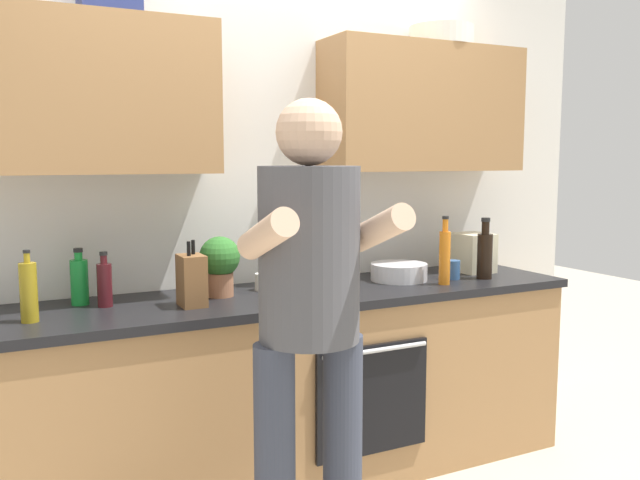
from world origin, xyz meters
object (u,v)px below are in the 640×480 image
(person_standing, at_px, (310,308))
(grocery_bag_rice, at_px, (473,253))
(bottle_wine, at_px, (105,284))
(mixing_bowl, at_px, (399,272))
(cup_coffee, at_px, (263,282))
(bottle_oil, at_px, (29,292))
(cup_stoneware, at_px, (314,284))
(bottle_soy, at_px, (485,254))
(cup_tea, at_px, (452,270))
(bottle_juice, at_px, (445,256))
(bottle_syrup, at_px, (307,254))
(potted_herb, at_px, (220,262))
(knife_block, at_px, (192,280))
(bottle_soda, at_px, (79,281))

(person_standing, height_order, grocery_bag_rice, person_standing)
(bottle_wine, bearing_deg, mixing_bowl, -1.45)
(bottle_wine, relative_size, grocery_bag_rice, 1.09)
(cup_coffee, bearing_deg, bottle_oil, -170.15)
(person_standing, xyz_separation_m, cup_stoneware, (0.35, 0.69, -0.06))
(bottle_soy, height_order, cup_tea, bottle_soy)
(bottle_juice, xyz_separation_m, cup_tea, (0.13, 0.10, -0.09))
(person_standing, bearing_deg, bottle_soy, 26.93)
(bottle_oil, bearing_deg, bottle_syrup, 11.94)
(bottle_syrup, xyz_separation_m, potted_herb, (-0.50, -0.14, 0.01))
(person_standing, distance_m, bottle_syrup, 1.09)
(bottle_soy, height_order, cup_coffee, bottle_soy)
(knife_block, bearing_deg, bottle_juice, -3.77)
(bottle_soda, height_order, bottle_wine, bottle_soda)
(bottle_syrup, distance_m, bottle_wine, 1.00)
(bottle_wine, bearing_deg, cup_coffee, 2.34)
(mixing_bowl, relative_size, potted_herb, 1.06)
(bottle_syrup, height_order, cup_stoneware, bottle_syrup)
(bottle_oil, xyz_separation_m, grocery_bag_rice, (2.23, 0.15, -0.01))
(bottle_juice, bearing_deg, bottle_soy, 7.65)
(bottle_juice, bearing_deg, cup_tea, 38.11)
(bottle_soda, distance_m, bottle_wine, 0.13)
(bottle_wine, relative_size, mixing_bowl, 0.80)
(bottle_soda, height_order, bottle_juice, bottle_juice)
(bottle_soy, height_order, potted_herb, bottle_soy)
(cup_coffee, bearing_deg, bottle_syrup, 19.24)
(person_standing, height_order, cup_stoneware, person_standing)
(grocery_bag_rice, bearing_deg, potted_herb, -179.59)
(bottle_oil, distance_m, bottle_soy, 2.15)
(cup_stoneware, distance_m, grocery_bag_rice, 1.06)
(knife_block, xyz_separation_m, potted_herb, (0.17, 0.14, 0.05))
(person_standing, distance_m, cup_coffee, 0.91)
(bottle_soda, xyz_separation_m, mixing_bowl, (1.52, -0.12, -0.06))
(potted_herb, bearing_deg, grocery_bag_rice, 0.41)
(bottle_soy, distance_m, mixing_bowl, 0.46)
(bottle_juice, bearing_deg, person_standing, -148.62)
(bottle_syrup, distance_m, cup_tea, 0.75)
(bottle_juice, relative_size, knife_block, 1.22)
(grocery_bag_rice, bearing_deg, bottle_soy, -113.21)
(bottle_soda, relative_size, potted_herb, 0.89)
(person_standing, height_order, knife_block, person_standing)
(bottle_oil, height_order, potted_herb, bottle_oil)
(bottle_wine, bearing_deg, grocery_bag_rice, -0.05)
(bottle_soda, height_order, cup_tea, bottle_soda)
(person_standing, distance_m, potted_herb, 0.85)
(bottle_oil, bearing_deg, cup_coffee, 9.85)
(cup_stoneware, relative_size, knife_block, 0.37)
(bottle_juice, bearing_deg, bottle_soda, 169.10)
(cup_tea, distance_m, cup_coffee, 0.99)
(bottle_soda, relative_size, knife_block, 0.87)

